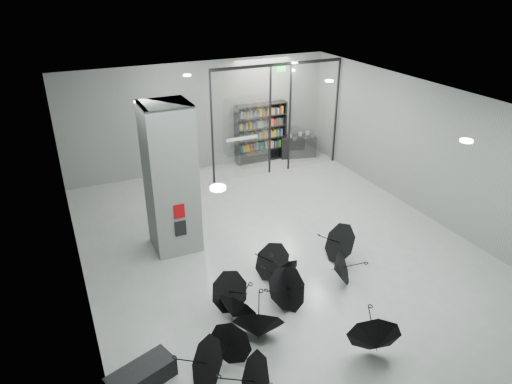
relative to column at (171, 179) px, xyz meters
name	(u,v)px	position (x,y,z in m)	size (l,w,h in m)	color
room	(294,159)	(2.50, -2.00, 0.84)	(14.00, 14.02, 4.01)	gray
column	(171,179)	(0.00, 0.00, 0.00)	(1.20, 1.20, 4.00)	slate
fire_cabinet	(179,211)	(0.00, -0.62, -0.65)	(0.28, 0.04, 0.38)	#A50A07
info_panel	(181,228)	(0.00, -0.62, -1.15)	(0.30, 0.03, 0.42)	black
exit_sign	(281,69)	(4.90, 3.30, 1.82)	(0.30, 0.06, 0.15)	#0CE533
glass_partition	(277,115)	(4.89, 3.50, 0.18)	(5.06, 0.08, 4.00)	silver
bench	(141,376)	(-1.91, -4.41, -1.80)	(1.23, 0.53, 0.40)	black
bookshelf	(261,133)	(4.83, 4.75, -0.86)	(2.08, 0.42, 2.29)	black
shop_counter	(298,146)	(6.37, 4.52, -1.57)	(1.43, 0.57, 0.86)	black
umbrella_cluster	(284,306)	(1.31, -3.87, -1.69)	(5.65, 4.67, 1.29)	black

